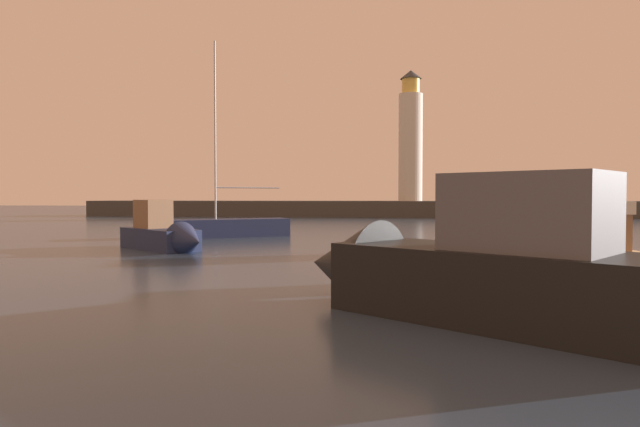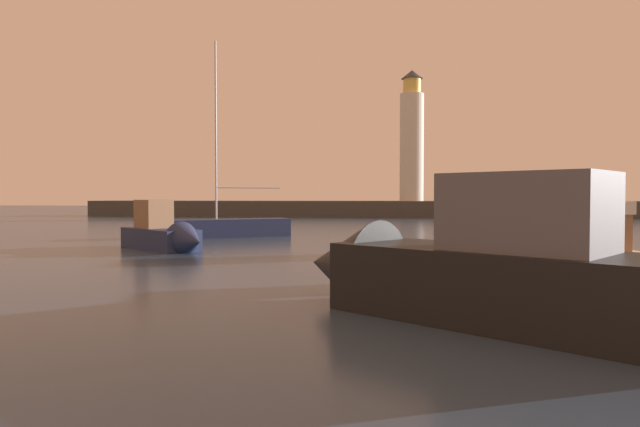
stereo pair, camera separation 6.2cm
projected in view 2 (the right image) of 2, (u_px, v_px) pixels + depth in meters
The scene contains 8 objects.
ground_plane at pixel (327, 236), 36.91m from camera, with size 220.00×220.00×0.00m, color #2D3D51.
breakwater at pixel (359, 209), 71.62m from camera, with size 70.73×6.37×2.00m, color #423F3D.
lighthouse at pixel (412, 139), 70.48m from camera, with size 2.99×2.99×16.46m.
motorboat_0 at pixel (577, 251), 19.77m from camera, with size 2.62×6.66×2.86m.
motorboat_1 at pixel (167, 235), 26.81m from camera, with size 5.89×5.27×2.73m.
motorboat_2 at pixel (460, 268), 11.94m from camera, with size 8.75×7.25×3.40m.
motorboat_3 at pixel (538, 226), 28.67m from camera, with size 3.93×8.07×3.80m.
sailboat_moored at pixel (228, 227), 35.78m from camera, with size 7.70×5.82×12.36m.
Camera 2 is at (4.39, -1.52, 2.59)m, focal length 31.37 mm.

